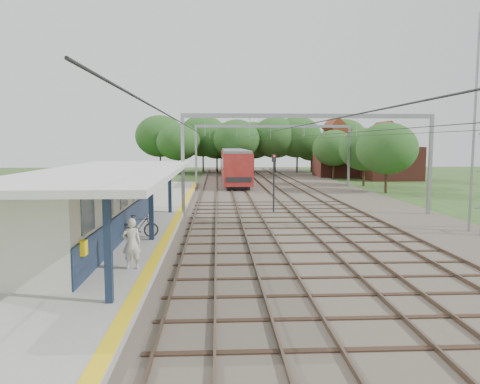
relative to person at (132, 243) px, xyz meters
name	(u,v)px	position (x,y,z in m)	size (l,w,h in m)	color
ground	(291,281)	(5.91, -0.74, -1.31)	(160.00, 160.00, 0.00)	#2D4C1E
ballast_bed	(284,192)	(9.91, 29.26, -1.26)	(18.00, 90.00, 0.10)	#473D33
platform	(144,217)	(-1.59, 13.26, -1.14)	(5.00, 52.00, 0.35)	gray
yellow_stripe	(179,214)	(0.66, 13.26, -0.96)	(0.45, 52.00, 0.01)	yellow
station_building	(94,203)	(-2.97, 6.26, 0.73)	(3.41, 18.00, 3.40)	beige
canopy	(111,172)	(-1.86, 5.26, 2.33)	(6.40, 20.00, 3.44)	#101C33
rail_tracks	(259,191)	(7.41, 29.26, -1.14)	(11.80, 88.00, 0.15)	brown
catenary_system	(285,138)	(9.30, 24.55, 4.20)	(17.22, 88.00, 7.00)	gray
tree_band	(258,143)	(9.75, 56.39, 3.61)	(31.72, 30.88, 8.82)	#382619
house_near	(391,158)	(26.91, 45.26, 1.68)	(7.00, 6.12, 7.89)	brown
house_far	(343,155)	(21.91, 51.26, 1.92)	(8.00, 6.12, 8.66)	brown
person	(132,243)	(0.00, 0.00, 0.00)	(0.70, 0.46, 1.92)	beige
bicycle	(139,226)	(-0.67, 5.73, -0.39)	(0.54, 1.92, 1.15)	black
train	(232,162)	(5.41, 49.58, 0.97)	(3.13, 38.97, 4.10)	black
signal_post	(274,177)	(7.26, 15.84, 1.32)	(0.31, 0.27, 4.22)	black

